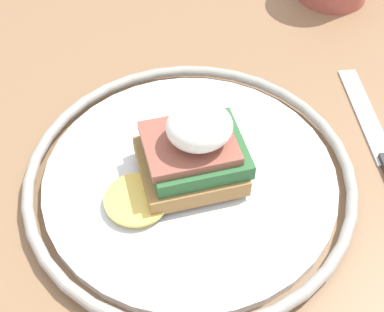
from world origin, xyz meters
The scene contains 4 objects.
dining_table centered at (0.00, 0.00, 0.64)m, with size 0.81×0.90×0.77m.
plate centered at (0.00, 0.03, 0.78)m, with size 0.28×0.28×0.02m.
sandwich centered at (0.00, 0.03, 0.81)m, with size 0.12×0.08×0.07m.
knife centered at (0.18, 0.01, 0.77)m, with size 0.05×0.20×0.01m.
Camera 1 is at (-0.07, -0.25, 1.14)m, focal length 50.00 mm.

